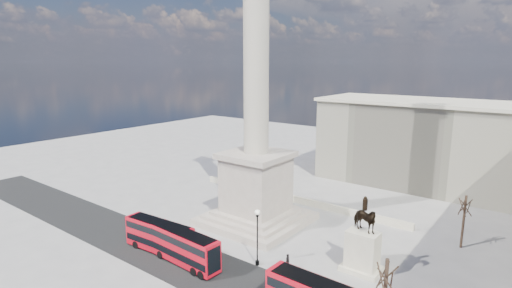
{
  "coord_description": "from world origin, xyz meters",
  "views": [
    {
      "loc": [
        34.5,
        -40.08,
        23.78
      ],
      "look_at": [
        3.65,
        0.2,
        13.3
      ],
      "focal_mm": 28.0,
      "sensor_mm": 36.0,
      "label": 1
    }
  ],
  "objects_px": {
    "red_bus_a": "(160,236)",
    "victorian_lamp": "(257,233)",
    "nelsons_column": "(256,138)",
    "equestrian_statue": "(363,245)",
    "red_bus_b": "(185,248)",
    "pedestrian_crossing": "(288,262)"
  },
  "relations": [
    {
      "from": "equestrian_statue",
      "to": "pedestrian_crossing",
      "type": "bearing_deg",
      "value": -145.01
    },
    {
      "from": "red_bus_a",
      "to": "victorian_lamp",
      "type": "height_order",
      "value": "victorian_lamp"
    },
    {
      "from": "nelsons_column",
      "to": "red_bus_b",
      "type": "height_order",
      "value": "nelsons_column"
    },
    {
      "from": "red_bus_b",
      "to": "victorian_lamp",
      "type": "bearing_deg",
      "value": 39.12
    },
    {
      "from": "nelsons_column",
      "to": "victorian_lamp",
      "type": "xyz_separation_m",
      "value": [
        8.05,
        -10.3,
        -8.82
      ]
    },
    {
      "from": "equestrian_statue",
      "to": "red_bus_b",
      "type": "bearing_deg",
      "value": -146.67
    },
    {
      "from": "red_bus_a",
      "to": "red_bus_b",
      "type": "bearing_deg",
      "value": -6.36
    },
    {
      "from": "red_bus_a",
      "to": "equestrian_statue",
      "type": "distance_m",
      "value": 24.86
    },
    {
      "from": "nelsons_column",
      "to": "red_bus_a",
      "type": "height_order",
      "value": "nelsons_column"
    },
    {
      "from": "victorian_lamp",
      "to": "red_bus_a",
      "type": "bearing_deg",
      "value": -157.44
    },
    {
      "from": "nelsons_column",
      "to": "victorian_lamp",
      "type": "distance_m",
      "value": 15.77
    },
    {
      "from": "equestrian_statue",
      "to": "victorian_lamp",
      "type": "bearing_deg",
      "value": -148.84
    },
    {
      "from": "equestrian_statue",
      "to": "pedestrian_crossing",
      "type": "height_order",
      "value": "equestrian_statue"
    },
    {
      "from": "red_bus_b",
      "to": "victorian_lamp",
      "type": "height_order",
      "value": "victorian_lamp"
    },
    {
      "from": "equestrian_statue",
      "to": "pedestrian_crossing",
      "type": "relative_size",
      "value": 4.8
    },
    {
      "from": "pedestrian_crossing",
      "to": "victorian_lamp",
      "type": "bearing_deg",
      "value": 90.31
    },
    {
      "from": "equestrian_statue",
      "to": "red_bus_a",
      "type": "bearing_deg",
      "value": -153.24
    },
    {
      "from": "nelsons_column",
      "to": "victorian_lamp",
      "type": "bearing_deg",
      "value": -51.98
    },
    {
      "from": "red_bus_a",
      "to": "victorian_lamp",
      "type": "bearing_deg",
      "value": 18.83
    },
    {
      "from": "nelsons_column",
      "to": "red_bus_a",
      "type": "xyz_separation_m",
      "value": [
        -3.72,
        -15.2,
        -10.77
      ]
    },
    {
      "from": "equestrian_statue",
      "to": "nelsons_column",
      "type": "bearing_deg",
      "value": 167.72
    },
    {
      "from": "nelsons_column",
      "to": "victorian_lamp",
      "type": "relative_size",
      "value": 7.16
    }
  ]
}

